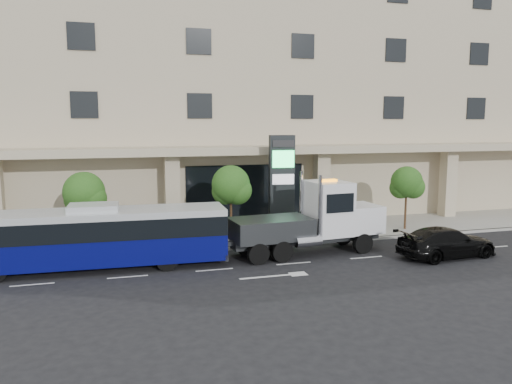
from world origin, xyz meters
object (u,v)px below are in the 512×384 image
city_bus (95,236)px  signage_pylon (282,185)px  tow_truck (314,220)px  black_sedan (447,242)px

city_bus → signage_pylon: (10.71, 3.99, 1.63)m
city_bus → signage_pylon: bearing=22.6°
city_bus → tow_truck: size_ratio=1.31×
city_bus → black_sedan: bearing=-6.7°
city_bus → black_sedan: city_bus is taller
city_bus → signage_pylon: 11.55m
tow_truck → signage_pylon: 4.32m
black_sedan → city_bus: bearing=76.0°
tow_truck → black_sedan: bearing=-28.2°
black_sedan → signage_pylon: signage_pylon is taller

